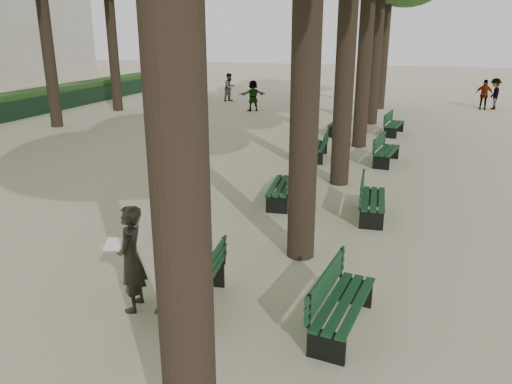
% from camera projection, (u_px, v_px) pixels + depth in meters
% --- Properties ---
extents(ground, '(120.00, 120.00, 0.00)m').
position_uv_depth(ground, '(156.00, 325.00, 7.36)').
color(ground, '#BAAE8C').
rests_on(ground, ground).
extents(bench_left_0, '(0.74, 1.85, 0.92)m').
position_uv_depth(bench_left_0, '(194.00, 294.00, 7.69)').
color(bench_left_0, black).
rests_on(bench_left_0, ground).
extents(bench_left_1, '(0.75, 1.85, 0.92)m').
position_uv_depth(bench_left_1, '(282.00, 192.00, 12.52)').
color(bench_left_1, black).
rests_on(bench_left_1, ground).
extents(bench_left_2, '(0.72, 1.84, 0.92)m').
position_uv_depth(bench_left_2, '(317.00, 151.00, 16.82)').
color(bench_left_2, black).
rests_on(bench_left_2, ground).
extents(bench_left_3, '(0.65, 1.82, 0.92)m').
position_uv_depth(bench_left_3, '(338.00, 127.00, 20.89)').
color(bench_left_3, black).
rests_on(bench_left_3, ground).
extents(bench_right_0, '(0.79, 1.86, 0.92)m').
position_uv_depth(bench_right_0, '(343.00, 314.00, 7.16)').
color(bench_right_0, black).
rests_on(bench_right_0, ground).
extents(bench_right_1, '(0.69, 1.83, 0.92)m').
position_uv_depth(bench_right_1, '(372.00, 206.00, 11.54)').
color(bench_right_1, black).
rests_on(bench_right_1, ground).
extents(bench_right_2, '(0.81, 1.86, 0.92)m').
position_uv_depth(bench_right_2, '(386.00, 156.00, 16.20)').
color(bench_right_2, black).
rests_on(bench_right_2, ground).
extents(bench_right_3, '(0.81, 1.86, 0.92)m').
position_uv_depth(bench_right_3, '(394.00, 128.00, 20.70)').
color(bench_right_3, black).
rests_on(bench_right_3, ground).
extents(man_with_map, '(0.67, 0.73, 1.69)m').
position_uv_depth(man_with_map, '(131.00, 259.00, 7.57)').
color(man_with_map, black).
rests_on(man_with_map, ground).
extents(pedestrian_b, '(0.40, 1.11, 1.68)m').
position_uv_depth(pedestrian_b, '(494.00, 94.00, 27.25)').
color(pedestrian_b, '#262628').
rests_on(pedestrian_b, ground).
extents(pedestrian_a, '(0.65, 0.88, 1.68)m').
position_uv_depth(pedestrian_a, '(230.00, 87.00, 30.42)').
color(pedestrian_a, '#262628').
rests_on(pedestrian_a, ground).
extents(pedestrian_d, '(0.77, 0.35, 1.55)m').
position_uv_depth(pedestrian_d, '(315.00, 86.00, 31.75)').
color(pedestrian_d, '#262628').
rests_on(pedestrian_d, ground).
extents(pedestrian_c, '(0.98, 0.44, 1.61)m').
position_uv_depth(pedestrian_c, '(484.00, 95.00, 27.24)').
color(pedestrian_c, '#262628').
rests_on(pedestrian_c, ground).
extents(pedestrian_e, '(1.40, 1.18, 1.63)m').
position_uv_depth(pedestrian_e, '(253.00, 96.00, 26.74)').
color(pedestrian_e, '#262628').
rests_on(pedestrian_e, ground).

